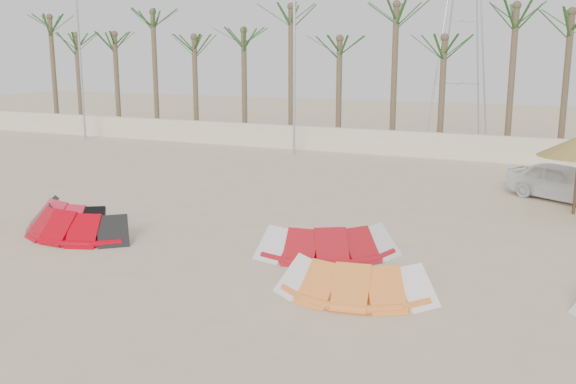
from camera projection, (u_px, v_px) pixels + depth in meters
The scene contains 11 objects.
ground at pixel (170, 307), 13.47m from camera, with size 120.00×120.00×0.00m, color beige.
boundary_wall at pixel (416, 144), 32.91m from camera, with size 60.00×0.30×1.30m, color beige.
palm_line at pixel (441, 29), 32.75m from camera, with size 52.00×4.00×7.70m.
lamp_a at pixel (80, 44), 38.10m from camera, with size 1.25×0.14×11.00m.
lamp_b at pixel (295, 42), 32.45m from camera, with size 1.25×0.14×11.00m.
pylon at pixel (456, 143), 37.98m from camera, with size 3.00×3.00×14.00m, color #A5A8AD, non-canonical shape.
kite_red_left at pixel (73, 212), 19.80m from camera, with size 3.43×2.08×0.90m.
kite_red_mid at pixel (82, 221), 18.79m from camera, with size 3.75×1.68×0.90m.
kite_red_right at pixel (332, 238), 17.01m from camera, with size 4.09×2.96×0.90m.
kite_orange at pixel (359, 276), 14.15m from camera, with size 3.55×1.99×0.90m.
car at pixel (562, 182), 23.13m from camera, with size 1.60×3.97×1.35m, color white.
Camera 1 is at (7.48, -10.49, 5.23)m, focal length 40.00 mm.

